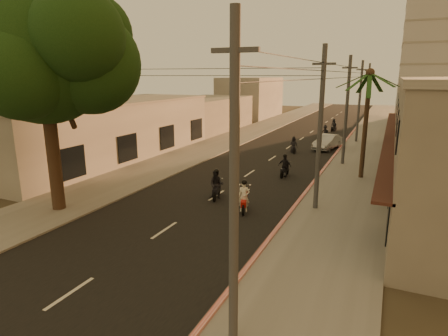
{
  "coord_description": "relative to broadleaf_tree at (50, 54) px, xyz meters",
  "views": [
    {
      "loc": [
        9.69,
        -12.4,
        7.44
      ],
      "look_at": [
        0.55,
        7.94,
        1.88
      ],
      "focal_mm": 30.0,
      "sensor_mm": 36.0,
      "label": 1
    }
  ],
  "objects": [
    {
      "name": "scooter_far_a",
      "position": [
        7.74,
        21.15,
        -7.72
      ],
      "size": [
        1.09,
        1.6,
        1.65
      ],
      "rotation": [
        0.0,
        0.0,
        0.37
      ],
      "color": "black",
      "rests_on": "ground"
    },
    {
      "name": "parked_car",
      "position": [
        10.48,
        24.35,
        -7.73
      ],
      "size": [
        3.4,
        5.18,
        1.5
      ],
      "primitive_type": "imported",
      "rotation": [
        0.0,
        0.0,
        -0.2
      ],
      "color": "#9FA3A7",
      "rests_on": "ground"
    },
    {
      "name": "utility_poles",
      "position": [
        12.81,
        17.86,
        -1.94
      ],
      "size": [
        1.2,
        48.26,
        9.0
      ],
      "color": "#38383A",
      "rests_on": "ground"
    },
    {
      "name": "filler_right",
      "position": [
        20.61,
        42.86,
        -5.48
      ],
      "size": [
        8.0,
        14.0,
        6.0
      ],
      "primitive_type": "cube",
      "color": "#9F9A8F",
      "rests_on": "ground"
    },
    {
      "name": "filler_left_near",
      "position": [
        -7.39,
        31.86,
        -6.28
      ],
      "size": [
        8.0,
        14.0,
        4.4
      ],
      "primitive_type": "cube",
      "color": "#9F9A8F",
      "rests_on": "ground"
    },
    {
      "name": "road",
      "position": [
        6.61,
        17.86,
        -8.47
      ],
      "size": [
        10.0,
        140.0,
        0.02
      ],
      "primitive_type": "cube",
      "color": "black",
      "rests_on": "ground"
    },
    {
      "name": "curb_stripe",
      "position": [
        11.71,
        12.86,
        -8.38
      ],
      "size": [
        0.2,
        60.0,
        0.2
      ],
      "primitive_type": "cube",
      "color": "red",
      "rests_on": "ground"
    },
    {
      "name": "scooter_far_b",
      "position": [
        9.03,
        31.63,
        -7.74
      ],
      "size": [
        1.34,
        1.57,
        1.6
      ],
      "rotation": [
        0.0,
        0.0,
        -0.34
      ],
      "color": "black",
      "rests_on": "ground"
    },
    {
      "name": "palm_tree",
      "position": [
        14.61,
        13.86,
        -1.33
      ],
      "size": [
        5.0,
        5.0,
        8.2
      ],
      "color": "black",
      "rests_on": "ground"
    },
    {
      "name": "filler_left_far",
      "position": [
        -7.39,
        49.86,
        -4.98
      ],
      "size": [
        8.0,
        14.0,
        7.0
      ],
      "primitive_type": "cube",
      "color": "#9F9A8F",
      "rests_on": "ground"
    },
    {
      "name": "sidewalk_left",
      "position": [
        -0.89,
        17.86,
        -8.42
      ],
      "size": [
        5.0,
        140.0,
        0.12
      ],
      "primitive_type": "cube",
      "color": "slate",
      "rests_on": "ground"
    },
    {
      "name": "scooter_mid_a",
      "position": [
        6.86,
        5.35,
        -7.6
      ],
      "size": [
        1.2,
        1.92,
        1.92
      ],
      "rotation": [
        0.0,
        0.0,
        0.24
      ],
      "color": "black",
      "rests_on": "ground"
    },
    {
      "name": "scooter_far_c",
      "position": [
        9.18,
        37.65,
        -7.69
      ],
      "size": [
        1.06,
        1.72,
        1.72
      ],
      "rotation": [
        0.0,
        0.0,
        -0.26
      ],
      "color": "black",
      "rests_on": "ground"
    },
    {
      "name": "ground",
      "position": [
        6.61,
        -2.14,
        -8.48
      ],
      "size": [
        160.0,
        160.0,
        0.0
      ],
      "primitive_type": "plane",
      "color": "#383023",
      "rests_on": "ground"
    },
    {
      "name": "scooter_red",
      "position": [
        9.22,
        3.94,
        -7.65
      ],
      "size": [
        0.97,
        1.84,
        1.87
      ],
      "rotation": [
        0.0,
        0.0,
        0.31
      ],
      "color": "black",
      "rests_on": "ground"
    },
    {
      "name": "distant_tower",
      "position": [
        22.61,
        53.86,
        5.52
      ],
      "size": [
        12.1,
        12.1,
        28.0
      ],
      "color": "#B7B5B2",
      "rests_on": "ground"
    },
    {
      "name": "scooter_mid_b",
      "position": [
        9.31,
        12.1,
        -7.69
      ],
      "size": [
        1.03,
        1.8,
        1.76
      ],
      "rotation": [
        0.0,
        0.0,
        -0.06
      ],
      "color": "black",
      "rests_on": "ground"
    },
    {
      "name": "left_building",
      "position": [
        -7.37,
        11.86,
        -5.88
      ],
      "size": [
        8.2,
        24.2,
        5.2
      ],
      "color": "#9F9A8F",
      "rests_on": "ground"
    },
    {
      "name": "sidewalk_right",
      "position": [
        14.11,
        17.86,
        -8.42
      ],
      "size": [
        5.0,
        140.0,
        0.12
      ],
      "primitive_type": "cube",
      "color": "slate",
      "rests_on": "ground"
    },
    {
      "name": "broadleaf_tree",
      "position": [
        0.0,
        0.0,
        0.0
      ],
      "size": [
        9.6,
        8.7,
        12.1
      ],
      "color": "black",
      "rests_on": "ground"
    }
  ]
}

